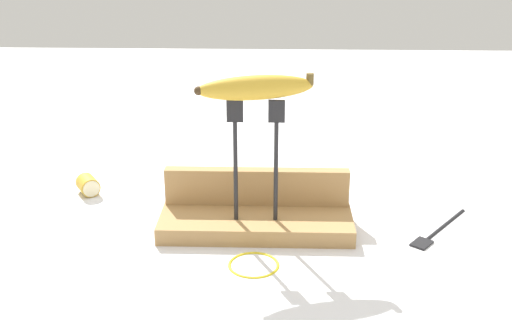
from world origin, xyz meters
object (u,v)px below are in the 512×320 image
fork_stand_center (256,151)px  wire_coil (253,264)px  banana_raised_center (256,88)px  fork_fallen_near (435,232)px  banana_chunk_near (88,185)px

fork_stand_center → wire_coil: fork_stand_center is taller
fork_stand_center → banana_raised_center: banana_raised_center is taller
fork_stand_center → wire_coil: size_ratio=2.60×
fork_stand_center → fork_fallen_near: bearing=2.3°
banana_raised_center → fork_fallen_near: 0.39m
fork_stand_center → banana_raised_center: (-0.00, -0.00, 0.10)m
fork_fallen_near → banana_chunk_near: (-0.62, 0.14, 0.01)m
fork_fallen_near → banana_chunk_near: banana_chunk_near is taller
banana_raised_center → wire_coil: 0.27m
fork_fallen_near → wire_coil: (-0.30, -0.11, -0.00)m
fork_stand_center → fork_fallen_near: size_ratio=1.35×
banana_raised_center → fork_fallen_near: (0.30, 0.01, -0.25)m
fork_stand_center → banana_chunk_near: fork_stand_center is taller
fork_stand_center → banana_raised_center: bearing=-166.4°
fork_fallen_near → wire_coil: 0.32m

